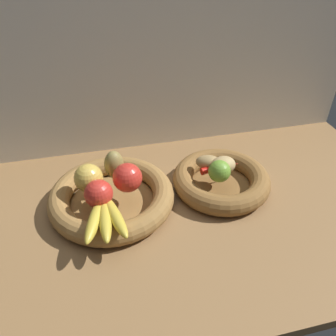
{
  "coord_description": "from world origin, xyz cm",
  "views": [
    {
      "loc": [
        -18.81,
        -72.34,
        65.43
      ],
      "look_at": [
        -1.53,
        0.25,
        9.87
      ],
      "focal_mm": 36.1,
      "sensor_mm": 36.0,
      "label": 1
    }
  ],
  "objects": [
    {
      "name": "ground_plane",
      "position": [
        0.0,
        0.0,
        -1.5
      ],
      "size": [
        140.0,
        90.0,
        3.0
      ],
      "primitive_type": "cube",
      "color": "olive"
    },
    {
      "name": "back_wall",
      "position": [
        0.0,
        30.0,
        27.5
      ],
      "size": [
        140.0,
        3.0,
        55.0
      ],
      "color": "silver",
      "rests_on": "ground_plane"
    },
    {
      "name": "fruit_bowl_left",
      "position": [
        -17.7,
        0.25,
        2.76
      ],
      "size": [
        34.86,
        34.86,
        5.87
      ],
      "color": "olive",
      "rests_on": "ground_plane"
    },
    {
      "name": "fruit_bowl_right",
      "position": [
        14.64,
        0.25,
        2.77
      ],
      "size": [
        28.74,
        28.74,
        5.87
      ],
      "color": "brown",
      "rests_on": "ground_plane"
    },
    {
      "name": "apple_red_right",
      "position": [
        -13.02,
        -1.41,
        9.84
      ],
      "size": [
        7.94,
        7.94,
        7.94
      ],
      "primitive_type": "sphere",
      "color": "red",
      "rests_on": "fruit_bowl_left"
    },
    {
      "name": "apple_red_front",
      "position": [
        -20.94,
        -5.82,
        9.52
      ],
      "size": [
        7.3,
        7.3,
        7.3
      ],
      "primitive_type": "sphere",
      "color": "red",
      "rests_on": "fruit_bowl_left"
    },
    {
      "name": "apple_golden_left",
      "position": [
        -23.08,
        0.98,
        9.74
      ],
      "size": [
        7.74,
        7.74,
        7.74
      ],
      "primitive_type": "sphere",
      "color": "gold",
      "rests_on": "fruit_bowl_left"
    },
    {
      "name": "pear_brown",
      "position": [
        -15.88,
        4.8,
        10.17
      ],
      "size": [
        7.64,
        7.71,
        8.59
      ],
      "primitive_type": "ellipsoid",
      "rotation": [
        0.0,
        0.0,
        5.62
      ],
      "color": "olive",
      "rests_on": "fruit_bowl_left"
    },
    {
      "name": "banana_bunch_front",
      "position": [
        -20.12,
        -11.82,
        7.41
      ],
      "size": [
        11.94,
        17.99,
        3.08
      ],
      "color": "gold",
      "rests_on": "fruit_bowl_left"
    },
    {
      "name": "potato_oblong",
      "position": [
        11.3,
        2.85,
        7.9
      ],
      "size": [
        8.74,
        7.11,
        4.05
      ],
      "primitive_type": "ellipsoid",
      "rotation": [
        0.0,
        0.0,
        5.91
      ],
      "color": "#A38451",
      "rests_on": "fruit_bowl_right"
    },
    {
      "name": "potato_large",
      "position": [
        14.64,
        0.25,
        8.32
      ],
      "size": [
        8.02,
        6.61,
        4.9
      ],
      "primitive_type": "ellipsoid",
      "rotation": [
        0.0,
        0.0,
        0.1
      ],
      "color": "tan",
      "rests_on": "fruit_bowl_right"
    },
    {
      "name": "lime_near",
      "position": [
        12.24,
        -3.35,
        9.01
      ],
      "size": [
        6.27,
        6.27,
        6.27
      ],
      "primitive_type": "sphere",
      "color": "#6B9E33",
      "rests_on": "fruit_bowl_right"
    },
    {
      "name": "chili_pepper",
      "position": [
        14.39,
        0.8,
        6.97
      ],
      "size": [
        12.48,
        3.53,
        2.19
      ],
      "primitive_type": "cone",
      "rotation": [
        0.0,
        1.57,
        0.11
      ],
      "color": "red",
      "rests_on": "fruit_bowl_right"
    }
  ]
}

